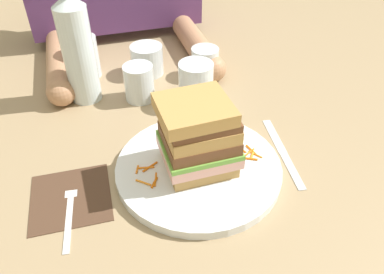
% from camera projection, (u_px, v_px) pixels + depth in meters
% --- Properties ---
extents(ground_plane, '(3.00, 3.00, 0.00)m').
position_uv_depth(ground_plane, '(195.00, 165.00, 0.69)').
color(ground_plane, '#9E8460').
extents(main_plate, '(0.29, 0.29, 0.02)m').
position_uv_depth(main_plate, '(197.00, 168.00, 0.67)').
color(main_plate, white).
rests_on(main_plate, ground_plane).
extents(sandwich, '(0.13, 0.11, 0.13)m').
position_uv_depth(sandwich, '(197.00, 136.00, 0.62)').
color(sandwich, tan).
rests_on(sandwich, main_plate).
extents(carrot_shred_0, '(0.01, 0.02, 0.00)m').
position_uv_depth(carrot_shred_0, '(138.00, 171.00, 0.65)').
color(carrot_shred_0, orange).
rests_on(carrot_shred_0, main_plate).
extents(carrot_shred_1, '(0.02, 0.02, 0.00)m').
position_uv_depth(carrot_shred_1, '(143.00, 182.00, 0.63)').
color(carrot_shred_1, orange).
rests_on(carrot_shred_1, main_plate).
extents(carrot_shred_2, '(0.01, 0.03, 0.00)m').
position_uv_depth(carrot_shred_2, '(156.00, 179.00, 0.64)').
color(carrot_shred_2, orange).
rests_on(carrot_shred_2, main_plate).
extents(carrot_shred_3, '(0.03, 0.01, 0.00)m').
position_uv_depth(carrot_shred_3, '(146.00, 167.00, 0.66)').
color(carrot_shred_3, orange).
rests_on(carrot_shred_3, main_plate).
extents(carrot_shred_4, '(0.02, 0.02, 0.00)m').
position_uv_depth(carrot_shred_4, '(154.00, 183.00, 0.63)').
color(carrot_shred_4, orange).
rests_on(carrot_shred_4, main_plate).
extents(carrot_shred_5, '(0.03, 0.02, 0.00)m').
position_uv_depth(carrot_shred_5, '(150.00, 166.00, 0.66)').
color(carrot_shred_5, orange).
rests_on(carrot_shred_5, main_plate).
extents(carrot_shred_6, '(0.02, 0.02, 0.00)m').
position_uv_depth(carrot_shred_6, '(255.00, 154.00, 0.68)').
color(carrot_shred_6, orange).
rests_on(carrot_shred_6, main_plate).
extents(carrot_shred_7, '(0.01, 0.03, 0.00)m').
position_uv_depth(carrot_shred_7, '(239.00, 147.00, 0.70)').
color(carrot_shred_7, orange).
rests_on(carrot_shred_7, main_plate).
extents(carrot_shred_8, '(0.01, 0.02, 0.00)m').
position_uv_depth(carrot_shred_8, '(252.00, 156.00, 0.68)').
color(carrot_shred_8, orange).
rests_on(carrot_shred_8, main_plate).
extents(carrot_shred_9, '(0.03, 0.01, 0.00)m').
position_uv_depth(carrot_shred_9, '(235.00, 156.00, 0.68)').
color(carrot_shred_9, orange).
rests_on(carrot_shred_9, main_plate).
extents(carrot_shred_10, '(0.02, 0.01, 0.00)m').
position_uv_depth(carrot_shred_10, '(251.00, 159.00, 0.67)').
color(carrot_shred_10, orange).
rests_on(carrot_shred_10, main_plate).
extents(carrot_shred_11, '(0.02, 0.02, 0.00)m').
position_uv_depth(carrot_shred_11, '(250.00, 152.00, 0.69)').
color(carrot_shred_11, orange).
rests_on(carrot_shred_11, main_plate).
extents(carrot_shred_12, '(0.01, 0.02, 0.00)m').
position_uv_depth(carrot_shred_12, '(242.00, 154.00, 0.68)').
color(carrot_shred_12, orange).
rests_on(carrot_shred_12, main_plate).
extents(carrot_shred_13, '(0.01, 0.03, 0.00)m').
position_uv_depth(carrot_shred_13, '(251.00, 150.00, 0.69)').
color(carrot_shred_13, orange).
rests_on(carrot_shred_13, main_plate).
extents(carrot_shred_14, '(0.02, 0.02, 0.00)m').
position_uv_depth(carrot_shred_14, '(241.00, 161.00, 0.67)').
color(carrot_shred_14, orange).
rests_on(carrot_shred_14, main_plate).
extents(napkin_dark, '(0.13, 0.14, 0.00)m').
position_uv_depth(napkin_dark, '(71.00, 197.00, 0.63)').
color(napkin_dark, '#4C3323').
rests_on(napkin_dark, ground_plane).
extents(fork, '(0.03, 0.17, 0.00)m').
position_uv_depth(fork, '(69.00, 206.00, 0.61)').
color(fork, silver).
rests_on(fork, napkin_dark).
extents(knife, '(0.04, 0.20, 0.00)m').
position_uv_depth(knife, '(284.00, 153.00, 0.71)').
color(knife, silver).
rests_on(knife, ground_plane).
extents(juice_glass, '(0.08, 0.08, 0.10)m').
position_uv_depth(juice_glass, '(196.00, 85.00, 0.82)').
color(juice_glass, white).
rests_on(juice_glass, ground_plane).
extents(water_bottle, '(0.07, 0.07, 0.28)m').
position_uv_depth(water_bottle, '(77.00, 48.00, 0.78)').
color(water_bottle, silver).
rests_on(water_bottle, ground_plane).
extents(empty_tumbler_0, '(0.08, 0.08, 0.07)m').
position_uv_depth(empty_tumbler_0, '(147.00, 60.00, 0.93)').
color(empty_tumbler_0, silver).
rests_on(empty_tumbler_0, ground_plane).
extents(empty_tumbler_1, '(0.07, 0.07, 0.08)m').
position_uv_depth(empty_tumbler_1, '(139.00, 83.00, 0.83)').
color(empty_tumbler_1, silver).
rests_on(empty_tumbler_1, ground_plane).
extents(empty_tumbler_2, '(0.07, 0.07, 0.07)m').
position_uv_depth(empty_tumbler_2, '(205.00, 62.00, 0.92)').
color(empty_tumbler_2, silver).
rests_on(empty_tumbler_2, ground_plane).
extents(empty_tumbler_3, '(0.07, 0.07, 0.10)m').
position_uv_depth(empty_tumbler_3, '(84.00, 57.00, 0.91)').
color(empty_tumbler_3, silver).
rests_on(empty_tumbler_3, ground_plane).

